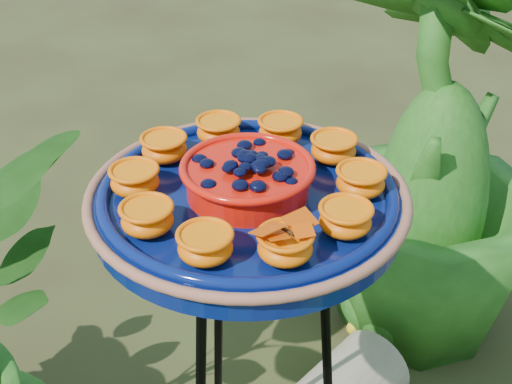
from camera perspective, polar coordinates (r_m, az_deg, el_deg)
tripod_stand at (r=1.23m, az=-0.56°, el=-14.95°), size 0.32×0.34×0.85m
feeder_dish at (r=0.99m, az=-0.67°, el=-0.17°), size 0.45×0.45×0.10m
shrub_back_right at (r=1.85m, az=14.30°, el=2.62°), size 0.78×0.78×1.07m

